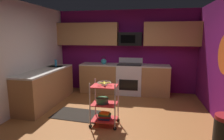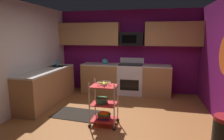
% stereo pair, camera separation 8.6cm
% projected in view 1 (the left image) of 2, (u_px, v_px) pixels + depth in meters
% --- Properties ---
extents(floor, '(4.40, 4.80, 0.04)m').
position_uv_depth(floor, '(111.00, 122.00, 4.14)').
color(floor, '#995B2D').
rests_on(floor, ground).
extents(wall_back, '(4.52, 0.06, 2.60)m').
position_uv_depth(wall_back, '(126.00, 51.00, 6.26)').
color(wall_back, '#6B1156').
rests_on(wall_back, ground).
extents(wall_left, '(0.06, 4.80, 2.60)m').
position_uv_depth(wall_left, '(14.00, 58.00, 4.33)').
color(wall_left, silver).
rests_on(wall_left, ground).
extents(counter_run, '(3.58, 2.72, 0.92)m').
position_uv_depth(counter_run, '(93.00, 82.00, 5.67)').
color(counter_run, '#B27F4C').
rests_on(counter_run, ground).
extents(oven_range, '(0.76, 0.65, 1.10)m').
position_uv_depth(oven_range, '(130.00, 78.00, 6.06)').
color(oven_range, white).
rests_on(oven_range, ground).
extents(upper_cabinets, '(4.40, 0.33, 0.70)m').
position_uv_depth(upper_cabinets, '(124.00, 34.00, 5.98)').
color(upper_cabinets, '#B27F4C').
extents(microwave, '(0.70, 0.39, 0.40)m').
position_uv_depth(microwave, '(131.00, 39.00, 5.94)').
color(microwave, black).
extents(rolling_cart, '(0.57, 0.41, 0.91)m').
position_uv_depth(rolling_cart, '(105.00, 104.00, 3.89)').
color(rolling_cart, silver).
rests_on(rolling_cart, ground).
extents(fruit_bowl, '(0.27, 0.27, 0.07)m').
position_uv_depth(fruit_bowl, '(104.00, 83.00, 3.82)').
color(fruit_bowl, silver).
rests_on(fruit_bowl, rolling_cart).
extents(mixing_bowl_large, '(0.25, 0.25, 0.11)m').
position_uv_depth(mixing_bowl_large, '(102.00, 100.00, 3.89)').
color(mixing_bowl_large, '#387F4C').
rests_on(mixing_bowl_large, rolling_cart).
extents(book_stack, '(0.27, 0.19, 0.13)m').
position_uv_depth(book_stack, '(105.00, 116.00, 3.94)').
color(book_stack, '#1E4C8C').
rests_on(book_stack, rolling_cart).
extents(kettle, '(0.21, 0.18, 0.26)m').
position_uv_depth(kettle, '(104.00, 61.00, 6.12)').
color(kettle, teal).
rests_on(kettle, counter_run).
extents(dish_soap_bottle, '(0.06, 0.06, 0.20)m').
position_uv_depth(dish_soap_bottle, '(56.00, 63.00, 5.60)').
color(dish_soap_bottle, '#2D8CBF').
rests_on(dish_soap_bottle, counter_run).
extents(floor_rug, '(1.15, 0.78, 0.01)m').
position_uv_depth(floor_rug, '(78.00, 114.00, 4.47)').
color(floor_rug, black).
rests_on(floor_rug, ground).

